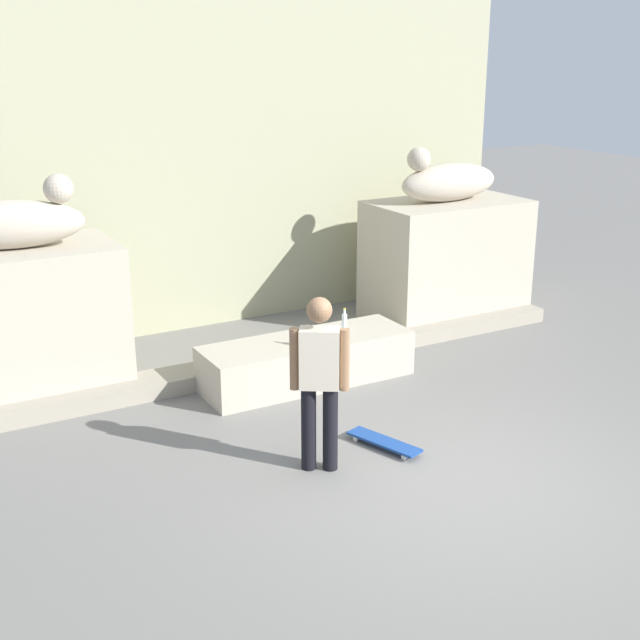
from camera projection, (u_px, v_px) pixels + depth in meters
ground_plane at (463, 490)px, 7.55m from camera, size 40.00×40.00×0.00m
facade_wall at (204, 93)px, 11.33m from camera, size 9.21×0.60×6.31m
pedestal_left at (19, 323)px, 9.34m from camera, size 2.19×1.27×1.69m
pedestal_right at (445, 260)px, 12.09m from camera, size 2.19×1.27×1.69m
statue_reclining_left at (11, 222)px, 9.00m from camera, size 1.68×0.86×0.78m
statue_reclining_right at (447, 181)px, 11.72m from camera, size 1.62×0.64×0.78m
ledge_block at (307, 361)px, 9.87m from camera, size 2.50×0.80×0.53m
skater at (319, 377)px, 7.65m from camera, size 0.47×0.36×1.67m
skateboard at (384, 442)px, 8.31m from camera, size 0.45×0.82×0.08m
bottle_green at (308, 338)px, 9.52m from camera, size 0.07×0.07×0.25m
bottle_clear at (344, 322)px, 10.04m from camera, size 0.06×0.06×0.28m
stair_step at (284, 359)px, 10.41m from camera, size 8.07×0.50×0.19m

